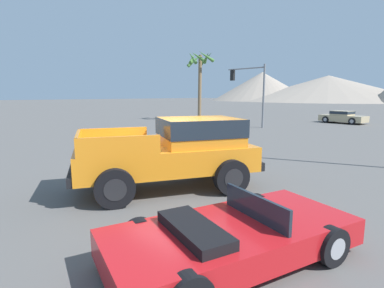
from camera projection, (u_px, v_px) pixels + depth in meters
The scene contains 7 objects.
ground_plane at pixel (176, 186), 8.92m from camera, with size 320.00×320.00×0.00m, color #5B5956.
orange_pickup_truck at pixel (178, 149), 8.64m from camera, with size 4.04×5.58×2.03m.
red_convertible_car at pixel (232, 237), 4.91m from camera, with size 2.87×4.51×1.04m.
parked_car_tan at pixel (343, 117), 28.44m from camera, with size 4.17×2.19×1.17m.
traffic_light_main at pixel (249, 84), 25.10m from camera, with size 3.76×0.38×5.11m.
palm_tree_tall at pixel (200, 69), 30.91m from camera, with size 2.82×2.48×7.15m.
distant_mountain_range at pixel (376, 82), 103.95m from camera, with size 139.15×69.81×21.36m.
Camera 1 is at (6.54, -5.59, 2.71)m, focal length 28.00 mm.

